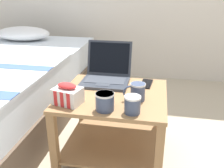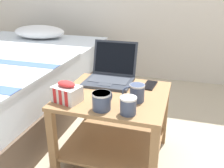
{
  "view_description": "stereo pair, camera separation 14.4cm",
  "coord_description": "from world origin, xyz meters",
  "px_view_note": "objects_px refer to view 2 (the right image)",
  "views": [
    {
      "loc": [
        0.25,
        -1.36,
        1.08
      ],
      "look_at": [
        0.0,
        -0.04,
        0.54
      ],
      "focal_mm": 40.0,
      "sensor_mm": 36.0,
      "label": 1
    },
    {
      "loc": [
        0.39,
        -1.33,
        1.08
      ],
      "look_at": [
        0.0,
        -0.04,
        0.54
      ],
      "focal_mm": 40.0,
      "sensor_mm": 36.0,
      "label": 2
    }
  ],
  "objects_px": {
    "mug_front_right": "(136,92)",
    "snack_bag": "(67,93)",
    "laptop": "(110,74)",
    "mug_front_left": "(128,104)",
    "cell_phone": "(150,85)",
    "mug_mid_center": "(102,100)"
  },
  "relations": [
    {
      "from": "snack_bag",
      "to": "cell_phone",
      "type": "xyz_separation_m",
      "value": [
        0.41,
        0.36,
        -0.05
      ]
    },
    {
      "from": "laptop",
      "to": "snack_bag",
      "type": "height_order",
      "value": "laptop"
    },
    {
      "from": "mug_front_left",
      "to": "mug_front_right",
      "type": "relative_size",
      "value": 0.94
    },
    {
      "from": "mug_front_right",
      "to": "cell_phone",
      "type": "relative_size",
      "value": 0.77
    },
    {
      "from": "mug_front_left",
      "to": "cell_phone",
      "type": "distance_m",
      "value": 0.41
    },
    {
      "from": "mug_front_left",
      "to": "mug_front_right",
      "type": "xyz_separation_m",
      "value": [
        0.01,
        0.16,
        0.0
      ]
    },
    {
      "from": "mug_front_right",
      "to": "mug_mid_center",
      "type": "height_order",
      "value": "mug_front_right"
    },
    {
      "from": "cell_phone",
      "to": "snack_bag",
      "type": "bearing_deg",
      "value": -138.43
    },
    {
      "from": "mug_front_right",
      "to": "mug_mid_center",
      "type": "bearing_deg",
      "value": -135.72
    },
    {
      "from": "snack_bag",
      "to": "mug_front_right",
      "type": "bearing_deg",
      "value": 17.26
    },
    {
      "from": "mug_front_right",
      "to": "snack_bag",
      "type": "bearing_deg",
      "value": -162.74
    },
    {
      "from": "mug_front_left",
      "to": "cell_phone",
      "type": "xyz_separation_m",
      "value": [
        0.05,
        0.41,
        -0.05
      ]
    },
    {
      "from": "mug_mid_center",
      "to": "snack_bag",
      "type": "height_order",
      "value": "snack_bag"
    },
    {
      "from": "mug_front_left",
      "to": "snack_bag",
      "type": "bearing_deg",
      "value": 173.63
    },
    {
      "from": "laptop",
      "to": "snack_bag",
      "type": "relative_size",
      "value": 1.86
    },
    {
      "from": "laptop",
      "to": "mug_front_left",
      "type": "height_order",
      "value": "laptop"
    },
    {
      "from": "laptop",
      "to": "snack_bag",
      "type": "bearing_deg",
      "value": -109.94
    },
    {
      "from": "mug_front_left",
      "to": "mug_mid_center",
      "type": "distance_m",
      "value": 0.14
    },
    {
      "from": "mug_front_right",
      "to": "snack_bag",
      "type": "xyz_separation_m",
      "value": [
        -0.37,
        -0.12,
        -0.0
      ]
    },
    {
      "from": "mug_front_right",
      "to": "snack_bag",
      "type": "height_order",
      "value": "snack_bag"
    },
    {
      "from": "mug_mid_center",
      "to": "mug_front_right",
      "type": "bearing_deg",
      "value": 44.28
    },
    {
      "from": "mug_front_left",
      "to": "laptop",
      "type": "bearing_deg",
      "value": 118.01
    }
  ]
}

